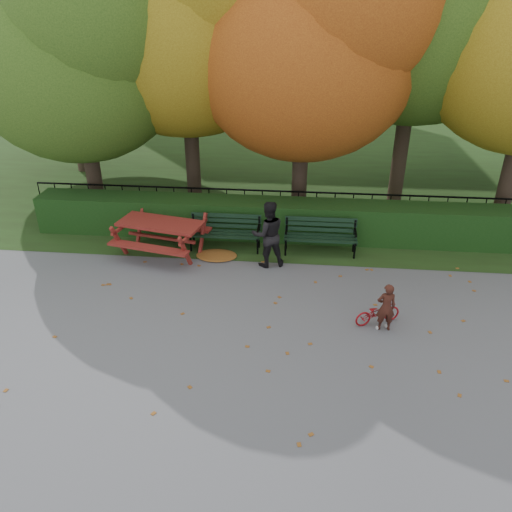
# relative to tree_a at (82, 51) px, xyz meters

# --- Properties ---
(ground) EXTENTS (90.00, 90.00, 0.00)m
(ground) POSITION_rel_tree_a_xyz_m (5.19, -5.58, -4.52)
(ground) COLOR slate
(ground) RESTS_ON ground
(grass_strip) EXTENTS (90.00, 90.00, 0.00)m
(grass_strip) POSITION_rel_tree_a_xyz_m (5.19, 8.42, -4.52)
(grass_strip) COLOR #223515
(grass_strip) RESTS_ON ground
(hedge) EXTENTS (13.00, 0.90, 1.00)m
(hedge) POSITION_rel_tree_a_xyz_m (5.19, -1.08, -4.02)
(hedge) COLOR black
(hedge) RESTS_ON ground
(iron_fence) EXTENTS (14.00, 0.04, 1.02)m
(iron_fence) POSITION_rel_tree_a_xyz_m (5.19, -0.28, -3.98)
(iron_fence) COLOR black
(iron_fence) RESTS_ON ground
(tree_a) EXTENTS (5.88, 5.60, 7.48)m
(tree_a) POSITION_rel_tree_a_xyz_m (0.00, 0.00, 0.00)
(tree_a) COLOR #33251A
(tree_a) RESTS_ON ground
(tree_b) EXTENTS (6.72, 6.40, 8.79)m
(tree_b) POSITION_rel_tree_a_xyz_m (2.74, 1.17, 0.88)
(tree_b) COLOR #33251A
(tree_b) RESTS_ON ground
(tree_c) EXTENTS (6.30, 6.00, 8.00)m
(tree_c) POSITION_rel_tree_a_xyz_m (6.02, 0.38, 0.30)
(tree_c) COLOR #33251A
(tree_c) RESTS_ON ground
(bench_left) EXTENTS (1.80, 0.57, 0.88)m
(bench_left) POSITION_rel_tree_a_xyz_m (3.89, -1.88, -4.00)
(bench_left) COLOR black
(bench_left) RESTS_ON ground
(bench_right) EXTENTS (1.80, 0.57, 0.88)m
(bench_right) POSITION_rel_tree_a_xyz_m (6.29, -1.88, -4.00)
(bench_right) COLOR black
(bench_right) RESTS_ON ground
(picnic_table) EXTENTS (2.35, 2.05, 1.00)m
(picnic_table) POSITION_rel_tree_a_xyz_m (2.36, -2.38, -3.84)
(picnic_table) COLOR maroon
(picnic_table) RESTS_ON ground
(leaf_pile) EXTENTS (1.19, 0.99, 0.07)m
(leaf_pile) POSITION_rel_tree_a_xyz_m (3.73, -2.39, -4.48)
(leaf_pile) COLOR brown
(leaf_pile) RESTS_ON ground
(leaf_scatter) EXTENTS (9.00, 5.70, 0.01)m
(leaf_scatter) POSITION_rel_tree_a_xyz_m (5.19, -5.28, -4.51)
(leaf_scatter) COLOR brown
(leaf_scatter) RESTS_ON ground
(child) EXTENTS (0.39, 0.28, 1.02)m
(child) POSITION_rel_tree_a_xyz_m (7.49, -5.06, -4.01)
(child) COLOR #3E1B14
(child) RESTS_ON ground
(adult) EXTENTS (0.94, 0.83, 1.63)m
(adult) POSITION_rel_tree_a_xyz_m (5.03, -2.68, -3.70)
(adult) COLOR black
(adult) RESTS_ON ground
(bicycle) EXTENTS (1.02, 0.69, 0.51)m
(bicycle) POSITION_rel_tree_a_xyz_m (7.38, -4.87, -4.27)
(bicycle) COLOR maroon
(bicycle) RESTS_ON ground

